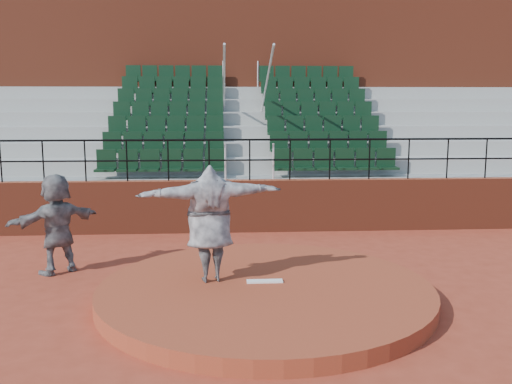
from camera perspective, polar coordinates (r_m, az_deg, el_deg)
ground at (r=9.59m, az=0.94°, el=-10.69°), size 90.00×90.00×0.00m
pitchers_mound at (r=9.54m, az=0.95°, el=-9.98°), size 5.50×5.50×0.25m
pitching_rubber at (r=9.64m, az=0.88°, el=-8.91°), size 0.60×0.15×0.03m
boundary_wall at (r=14.25m, az=-0.62°, el=-1.39°), size 24.00×0.30×1.30m
wall_railing at (r=14.06m, az=-0.63°, el=4.15°), size 24.04×0.05×1.03m
seating_deck at (r=17.74m, az=-1.23°, el=3.28°), size 24.00×5.97×4.63m
press_box_facade at (r=21.60m, az=-1.69°, el=9.92°), size 24.00×3.00×7.10m
pitcher at (r=9.52m, az=-4.65°, el=-3.15°), size 2.49×1.13×1.96m
fielder at (r=11.42m, az=-19.29°, el=-2.99°), size 1.72×1.57×1.91m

